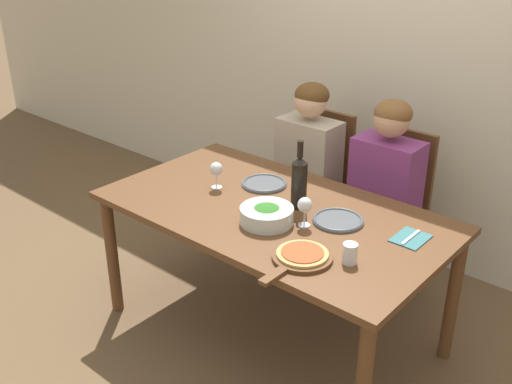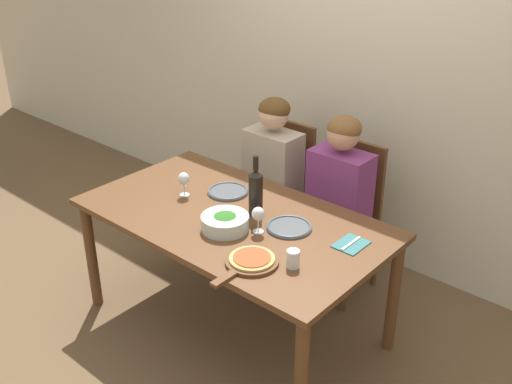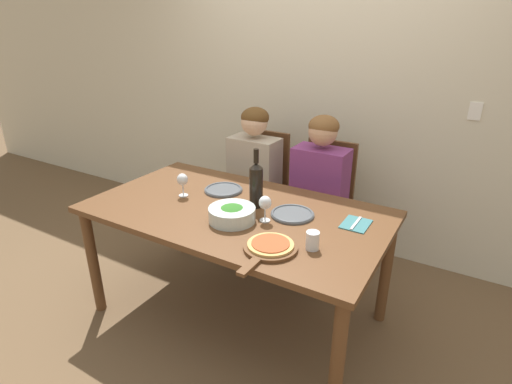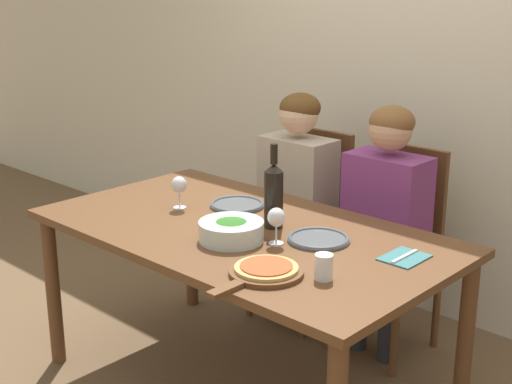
{
  "view_description": "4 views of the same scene",
  "coord_description": "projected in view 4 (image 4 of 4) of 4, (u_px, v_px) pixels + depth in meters",
  "views": [
    {
      "loc": [
        1.7,
        -2.13,
        2.15
      ],
      "look_at": [
        -0.11,
        -0.01,
        0.83
      ],
      "focal_mm": 42.0,
      "sensor_mm": 36.0,
      "label": 1
    },
    {
      "loc": [
        2.05,
        -2.17,
        2.41
      ],
      "look_at": [
        0.12,
        0.06,
        0.94
      ],
      "focal_mm": 42.0,
      "sensor_mm": 36.0,
      "label": 2
    },
    {
      "loc": [
        1.21,
        -1.79,
        1.79
      ],
      "look_at": [
        0.07,
        0.12,
        0.85
      ],
      "focal_mm": 28.0,
      "sensor_mm": 36.0,
      "label": 3
    },
    {
      "loc": [
        1.97,
        -2.03,
        1.78
      ],
      "look_at": [
        0.02,
        0.06,
        0.92
      ],
      "focal_mm": 50.0,
      "sensor_mm": 36.0,
      "label": 4
    }
  ],
  "objects": [
    {
      "name": "back_wall",
      "position": [
        414.0,
        64.0,
        3.74
      ],
      "size": [
        10.0,
        0.06,
        2.7
      ],
      "color": "beige",
      "rests_on": "ground"
    },
    {
      "name": "dining_table",
      "position": [
        243.0,
        247.0,
        3.02
      ],
      "size": [
        1.77,
        0.99,
        0.77
      ],
      "color": "brown",
      "rests_on": "ground"
    },
    {
      "name": "chair_left",
      "position": [
        309.0,
        220.0,
        3.85
      ],
      "size": [
        0.42,
        0.42,
        1.0
      ],
      "color": "brown",
      "rests_on": "ground"
    },
    {
      "name": "chair_right",
      "position": [
        395.0,
        245.0,
        3.49
      ],
      "size": [
        0.42,
        0.42,
        1.0
      ],
      "color": "brown",
      "rests_on": "ground"
    },
    {
      "name": "person_woman",
      "position": [
        295.0,
        187.0,
        3.7
      ],
      "size": [
        0.47,
        0.51,
        1.23
      ],
      "color": "#28282D",
      "rests_on": "ground"
    },
    {
      "name": "person_man",
      "position": [
        384.0,
        209.0,
        3.35
      ],
      "size": [
        0.47,
        0.51,
        1.23
      ],
      "color": "#28282D",
      "rests_on": "ground"
    },
    {
      "name": "wine_bottle",
      "position": [
        274.0,
        194.0,
        2.97
      ],
      "size": [
        0.08,
        0.08,
        0.36
      ],
      "color": "black",
      "rests_on": "dining_table"
    },
    {
      "name": "broccoli_bowl",
      "position": [
        231.0,
        231.0,
        2.84
      ],
      "size": [
        0.26,
        0.26,
        0.09
      ],
      "color": "silver",
      "rests_on": "dining_table"
    },
    {
      "name": "dinner_plate_left",
      "position": [
        237.0,
        205.0,
        3.28
      ],
      "size": [
        0.25,
        0.25,
        0.02
      ],
      "color": "#4C5156",
      "rests_on": "dining_table"
    },
    {
      "name": "dinner_plate_right",
      "position": [
        319.0,
        239.0,
        2.85
      ],
      "size": [
        0.25,
        0.25,
        0.02
      ],
      "color": "#4C5156",
      "rests_on": "dining_table"
    },
    {
      "name": "pizza_on_board",
      "position": [
        264.0,
        271.0,
        2.52
      ],
      "size": [
        0.27,
        0.41,
        0.04
      ],
      "color": "brown",
      "rests_on": "dining_table"
    },
    {
      "name": "wine_glass_left",
      "position": [
        179.0,
        186.0,
        3.22
      ],
      "size": [
        0.07,
        0.07,
        0.15
      ],
      "color": "silver",
      "rests_on": "dining_table"
    },
    {
      "name": "wine_glass_right",
      "position": [
        276.0,
        219.0,
        2.79
      ],
      "size": [
        0.07,
        0.07,
        0.15
      ],
      "color": "silver",
      "rests_on": "dining_table"
    },
    {
      "name": "water_tumbler",
      "position": [
        324.0,
        267.0,
        2.48
      ],
      "size": [
        0.07,
        0.07,
        0.09
      ],
      "color": "silver",
      "rests_on": "dining_table"
    },
    {
      "name": "fork_on_napkin",
      "position": [
        405.0,
        257.0,
        2.67
      ],
      "size": [
        0.14,
        0.18,
        0.01
      ],
      "color": "#387075",
      "rests_on": "dining_table"
    }
  ]
}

